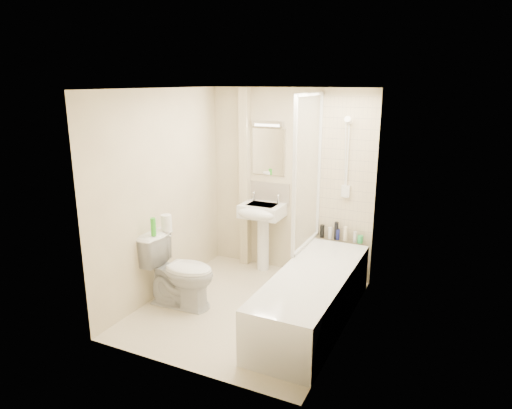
% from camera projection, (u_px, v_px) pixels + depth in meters
% --- Properties ---
extents(floor, '(2.50, 2.50, 0.00)m').
position_uv_depth(floor, '(247.00, 308.00, 5.14)').
color(floor, beige).
rests_on(floor, ground).
extents(wall_back, '(2.20, 0.02, 2.40)m').
position_uv_depth(wall_back, '(290.00, 182.00, 5.91)').
color(wall_back, beige).
rests_on(wall_back, ground).
extents(wall_left, '(0.02, 2.50, 2.40)m').
position_uv_depth(wall_left, '(162.00, 195.00, 5.28)').
color(wall_left, beige).
rests_on(wall_left, ground).
extents(wall_right, '(0.02, 2.50, 2.40)m').
position_uv_depth(wall_right, '(349.00, 219.00, 4.36)').
color(wall_right, beige).
rests_on(wall_right, ground).
extents(ceiling, '(2.20, 2.50, 0.02)m').
position_uv_depth(ceiling, '(246.00, 89.00, 4.51)').
color(ceiling, white).
rests_on(ceiling, wall_back).
extents(tile_back, '(0.70, 0.01, 1.75)m').
position_uv_depth(tile_back, '(347.00, 170.00, 5.53)').
color(tile_back, beige).
rests_on(tile_back, wall_back).
extents(tile_right, '(0.01, 2.10, 1.75)m').
position_uv_depth(tile_right, '(350.00, 195.00, 4.34)').
color(tile_right, beige).
rests_on(tile_right, wall_right).
extents(pipe_boxing, '(0.12, 0.12, 2.40)m').
position_uv_depth(pipe_boxing, '(245.00, 179.00, 6.11)').
color(pipe_boxing, beige).
rests_on(pipe_boxing, ground).
extents(splashback, '(0.60, 0.02, 0.30)m').
position_uv_depth(splashback, '(268.00, 193.00, 6.07)').
color(splashback, beige).
rests_on(splashback, wall_back).
extents(mirror, '(0.46, 0.01, 0.60)m').
position_uv_depth(mirror, '(269.00, 152.00, 5.92)').
color(mirror, white).
rests_on(mirror, wall_back).
extents(strip_light, '(0.42, 0.07, 0.07)m').
position_uv_depth(strip_light, '(268.00, 123.00, 5.81)').
color(strip_light, silver).
rests_on(strip_light, wall_back).
extents(bathtub, '(0.70, 2.10, 0.55)m').
position_uv_depth(bathtub, '(312.00, 296.00, 4.78)').
color(bathtub, white).
rests_on(bathtub, ground).
extents(shower_screen, '(0.04, 0.92, 1.80)m').
position_uv_depth(shower_screen, '(308.00, 172.00, 5.28)').
color(shower_screen, white).
rests_on(shower_screen, bathtub).
extents(shower_fixture, '(0.10, 0.16, 0.99)m').
position_uv_depth(shower_fixture, '(347.00, 161.00, 5.46)').
color(shower_fixture, white).
rests_on(shower_fixture, wall_back).
extents(pedestal_sink, '(0.54, 0.49, 1.05)m').
position_uv_depth(pedestal_sink, '(261.00, 219.00, 5.95)').
color(pedestal_sink, white).
rests_on(pedestal_sink, ground).
extents(bottle_black_a, '(0.06, 0.06, 0.16)m').
position_uv_depth(bottle_black_a, '(322.00, 231.00, 5.78)').
color(bottle_black_a, black).
rests_on(bottle_black_a, bathtub).
extents(bottle_white_a, '(0.05, 0.05, 0.15)m').
position_uv_depth(bottle_white_a, '(330.00, 233.00, 5.74)').
color(bottle_white_a, silver).
rests_on(bottle_white_a, bathtub).
extents(bottle_black_b, '(0.05, 0.05, 0.23)m').
position_uv_depth(bottle_black_b, '(336.00, 231.00, 5.69)').
color(bottle_black_b, black).
rests_on(bottle_black_b, bathtub).
extents(bottle_blue, '(0.05, 0.05, 0.14)m').
position_uv_depth(bottle_blue, '(338.00, 234.00, 5.70)').
color(bottle_blue, navy).
rests_on(bottle_blue, bathtub).
extents(bottle_cream, '(0.05, 0.05, 0.18)m').
position_uv_depth(bottle_cream, '(345.00, 234.00, 5.65)').
color(bottle_cream, beige).
rests_on(bottle_cream, bathtub).
extents(bottle_white_b, '(0.05, 0.05, 0.14)m').
position_uv_depth(bottle_white_b, '(355.00, 237.00, 5.61)').
color(bottle_white_b, silver).
rests_on(bottle_white_b, bathtub).
extents(bottle_green, '(0.07, 0.07, 0.10)m').
position_uv_depth(bottle_green, '(360.00, 239.00, 5.58)').
color(bottle_green, green).
rests_on(bottle_green, bathtub).
extents(toilet, '(0.55, 0.86, 0.83)m').
position_uv_depth(toilet, '(180.00, 271.00, 5.11)').
color(toilet, white).
rests_on(toilet, ground).
extents(toilet_roll_lower, '(0.12, 0.12, 0.09)m').
position_uv_depth(toilet_roll_lower, '(167.00, 226.00, 5.18)').
color(toilet_roll_lower, white).
rests_on(toilet_roll_lower, toilet).
extents(toilet_roll_upper, '(0.12, 0.12, 0.10)m').
position_uv_depth(toilet_roll_upper, '(166.00, 219.00, 5.15)').
color(toilet_roll_upper, white).
rests_on(toilet_roll_upper, toilet_roll_lower).
extents(green_bottle, '(0.06, 0.06, 0.20)m').
position_uv_depth(green_bottle, '(153.00, 227.00, 4.98)').
color(green_bottle, green).
rests_on(green_bottle, toilet).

